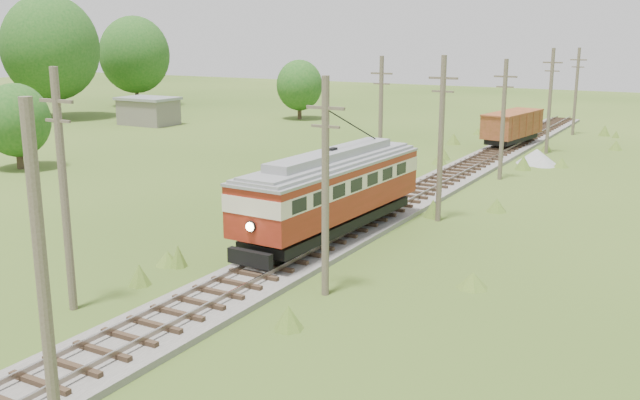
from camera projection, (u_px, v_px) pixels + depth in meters
The scene contains 17 objects.
railbed_main at pixel (405, 200), 43.38m from camera, with size 3.60×96.00×0.57m.
streetcar at pixel (332, 187), 34.85m from camera, with size 3.69×13.42×6.09m.
gondola at pixel (512, 126), 63.67m from camera, with size 3.71×8.45×2.71m.
gravel_pile at pixel (538, 157), 56.25m from camera, with size 3.25×3.45×1.18m.
utility_pole_r_1 at pixel (43, 289), 16.35m from camera, with size 0.30×0.30×8.80m.
utility_pole_r_2 at pixel (325, 186), 27.27m from camera, with size 1.60×0.30×8.60m.
utility_pole_r_3 at pixel (441, 138), 38.29m from camera, with size 1.60×0.30×9.00m.
utility_pole_r_4 at pixel (503, 118), 49.47m from camera, with size 1.60×0.30×8.40m.
utility_pole_r_5 at pixel (550, 100), 60.24m from camera, with size 1.60×0.30×8.90m.
utility_pole_r_6 at pixel (576, 91), 71.37m from camera, with size 1.60×0.30×8.70m.
utility_pole_l_a at pixel (64, 189), 25.73m from camera, with size 1.60×0.30×9.00m.
utility_pole_l_b at pixel (381, 117), 49.65m from camera, with size 1.60×0.30×8.60m.
tree_left_4 at pixel (50, 48), 84.31m from camera, with size 11.34×11.34×14.61m.
tree_left_5 at pixel (135, 55), 99.11m from camera, with size 9.66×9.66×12.44m.
tree_mid_a at pixel (299, 85), 84.72m from camera, with size 5.46×5.46×7.03m.
tree_mid_c at pixel (16, 120), 53.55m from camera, with size 5.04×5.04×6.49m.
shed at pixel (149, 111), 80.01m from camera, with size 6.40×4.40×3.10m.
Camera 1 is at (16.24, -5.32, 10.14)m, focal length 40.00 mm.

